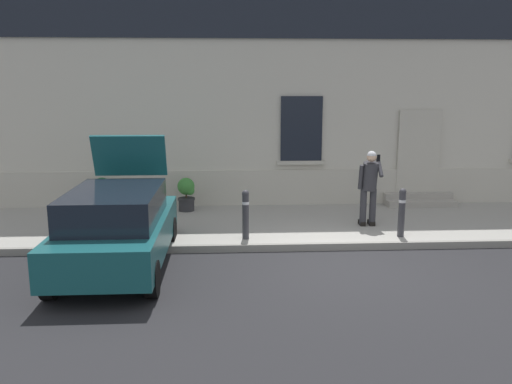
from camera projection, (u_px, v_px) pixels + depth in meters
The scene contains 11 objects.
ground_plane at pixel (340, 265), 9.85m from camera, with size 80.00×80.00×0.00m, color #232326.
sidewalk at pixel (316, 223), 12.58m from camera, with size 24.00×3.60×0.15m, color #99968E.
curb_edge at pixel (331, 247), 10.76m from camera, with size 24.00×0.12×0.15m, color gray.
building_facade at pixel (304, 70), 14.30m from camera, with size 24.00×1.52×7.50m.
entrance_stoop at pixel (419, 200), 14.21m from camera, with size 1.85×0.64×0.32m.
hatchback_car_teal at pixel (118, 227), 9.53m from camera, with size 1.79×4.07×2.34m.
bollard_near_person at pixel (402, 211), 11.12m from camera, with size 0.15×0.15×1.04m.
bollard_far_left at pixel (246, 213), 10.94m from camera, with size 0.15×0.15×1.04m.
person_on_phone at pixel (369, 183), 11.86m from camera, with size 0.51×0.51×1.74m.
planter_terracotta at pixel (103, 193), 13.50m from camera, with size 0.44×0.44×0.86m.
planter_charcoal at pixel (187, 193), 13.47m from camera, with size 0.44×0.44×0.86m.
Camera 1 is at (-2.10, -9.29, 3.28)m, focal length 36.90 mm.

